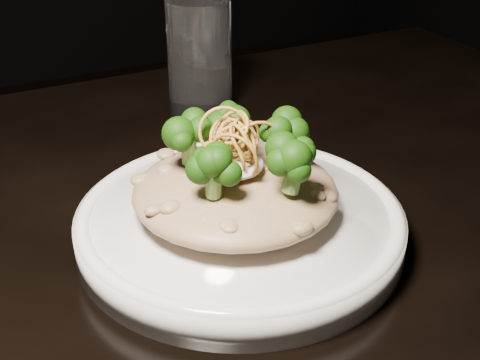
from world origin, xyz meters
The scene contains 7 objects.
table centered at (0.00, 0.00, 0.67)m, with size 1.10×0.80×0.75m.
plate centered at (0.02, -0.01, 0.76)m, with size 0.26×0.26×0.03m, color white.
risotto centered at (0.02, -0.01, 0.79)m, with size 0.16×0.16×0.04m, color brown.
broccoli centered at (0.02, -0.02, 0.83)m, with size 0.11×0.11×0.04m, color black, non-canonical shape.
cheese centered at (0.01, -0.01, 0.82)m, with size 0.05×0.05×0.01m, color silver.
shallots centered at (0.02, -0.01, 0.84)m, with size 0.05×0.05×0.03m, color olive, non-canonical shape.
drinking_glass centered at (0.10, 0.25, 0.81)m, with size 0.07×0.07×0.13m, color silver.
Camera 1 is at (-0.18, -0.41, 1.05)m, focal length 50.00 mm.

